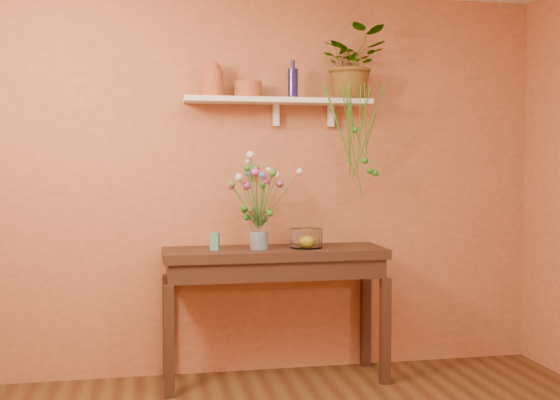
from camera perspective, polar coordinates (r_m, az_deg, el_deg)
name	(u,v)px	position (r m, az deg, el deg)	size (l,w,h in m)	color
room	(349,195)	(2.89, 5.82, 0.40)	(4.04, 4.04, 2.70)	#543818
sideboard	(275,268)	(4.64, -0.46, -5.70)	(1.50, 0.48, 0.91)	#3A2317
wall_shelf	(280,102)	(4.75, -0.03, 8.25)	(1.30, 0.24, 0.19)	white
terracotta_jug	(213,80)	(4.67, -5.69, 10.02)	(0.17, 0.17, 0.24)	#C15D3B
terracotta_pot	(248,90)	(4.73, -2.71, 9.24)	(0.19, 0.19, 0.12)	#C15D3B
blue_bottle	(293,83)	(4.75, 1.09, 9.82)	(0.08, 0.08, 0.26)	#1A1646
spider_plant	(352,64)	(4.90, 6.09, 11.31)	(0.45, 0.39, 0.51)	#23711A
plant_fronds	(361,143)	(4.72, 6.80, 4.76)	(0.43, 0.27, 0.76)	#23711A
glass_vase	(259,233)	(4.55, -1.79, -2.79)	(0.12, 0.12, 0.26)	white
bouquet	(257,185)	(4.54, -1.90, 1.31)	(0.51, 0.57, 0.52)	#386B28
glass_bowl	(306,239)	(4.63, 2.21, -3.29)	(0.22, 0.22, 0.13)	white
lemon	(307,241)	(4.65, 2.27, -3.45)	(0.08, 0.08, 0.08)	yellow
carton	(215,241)	(4.54, -5.51, -3.48)	(0.06, 0.04, 0.12)	teal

